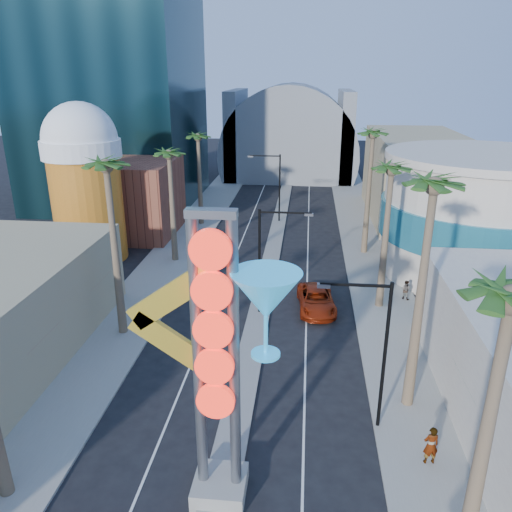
{
  "coord_description": "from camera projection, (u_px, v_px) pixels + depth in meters",
  "views": [
    {
      "loc": [
        3.23,
        -13.17,
        16.97
      ],
      "look_at": [
        -0.2,
        19.56,
        4.7
      ],
      "focal_mm": 35.0,
      "sensor_mm": 36.0,
      "label": 1
    }
  ],
  "objects": [
    {
      "name": "turquoise_building",
      "position": [
        479.0,
        216.0,
        42.88
      ],
      "size": [
        16.6,
        16.6,
        10.6
      ],
      "color": "beige",
      "rests_on": "ground"
    },
    {
      "name": "palm_5",
      "position": [
        432.0,
        202.0,
        23.02
      ],
      "size": [
        2.4,
        2.4,
        13.2
      ],
      "color": "brown",
      "rests_on": "ground"
    },
    {
      "name": "palm_3",
      "position": [
        198.0,
        142.0,
        55.22
      ],
      "size": [
        2.4,
        2.4,
        11.2
      ],
      "color": "brown",
      "rests_on": "ground"
    },
    {
      "name": "streetlight_2",
      "position": [
        376.0,
        343.0,
        23.62
      ],
      "size": [
        3.45,
        0.25,
        8.0
      ],
      "color": "black",
      "rests_on": "ground"
    },
    {
      "name": "palm_1",
      "position": [
        107.0,
        177.0,
        30.52
      ],
      "size": [
        2.4,
        2.4,
        12.7
      ],
      "color": "brown",
      "rests_on": "ground"
    },
    {
      "name": "palm_6",
      "position": [
        391.0,
        178.0,
        34.66
      ],
      "size": [
        2.4,
        2.4,
        11.7
      ],
      "color": "brown",
      "rests_on": "ground"
    },
    {
      "name": "streetlight_1",
      "position": [
        275.0,
        181.0,
        57.86
      ],
      "size": [
        3.79,
        0.25,
        8.0
      ],
      "color": "black",
      "rests_on": "ground"
    },
    {
      "name": "palm_2",
      "position": [
        169.0,
        161.0,
        44.04
      ],
      "size": [
        2.4,
        2.4,
        11.2
      ],
      "color": "brown",
      "rests_on": "ground"
    },
    {
      "name": "brick_filler_west",
      "position": [
        129.0,
        198.0,
        54.09
      ],
      "size": [
        10.0,
        10.0,
        8.0
      ],
      "primitive_type": "cube",
      "color": "brown",
      "rests_on": "ground"
    },
    {
      "name": "palm_7",
      "position": [
        373.0,
        142.0,
        45.53
      ],
      "size": [
        2.4,
        2.4,
        12.7
      ],
      "color": "brown",
      "rests_on": "ground"
    },
    {
      "name": "median",
      "position": [
        276.0,
        237.0,
        53.9
      ],
      "size": [
        1.6,
        84.0,
        0.15
      ],
      "primitive_type": "cube",
      "color": "gray",
      "rests_on": "ground"
    },
    {
      "name": "beer_mug",
      "position": [
        85.0,
        177.0,
        45.39
      ],
      "size": [
        7.0,
        7.0,
        14.5
      ],
      "color": "#B56818",
      "rests_on": "ground"
    },
    {
      "name": "sidewalk_west",
      "position": [
        183.0,
        243.0,
        52.03
      ],
      "size": [
        5.0,
        100.0,
        0.15
      ],
      "primitive_type": "cube",
      "color": "gray",
      "rests_on": "ground"
    },
    {
      "name": "neon_sign",
      "position": [
        237.0,
        346.0,
        18.64
      ],
      "size": [
        6.53,
        2.6,
        12.55
      ],
      "color": "gray",
      "rests_on": "ground"
    },
    {
      "name": "filler_east",
      "position": [
        414.0,
        176.0,
        59.93
      ],
      "size": [
        10.0,
        20.0,
        10.0
      ],
      "primitive_type": "cube",
      "color": "tan",
      "rests_on": "ground"
    },
    {
      "name": "pedestrian_b",
      "position": [
        406.0,
        290.0,
        38.85
      ],
      "size": [
        0.95,
        0.89,
        1.55
      ],
      "primitive_type": "imported",
      "rotation": [
        0.0,
        0.0,
        2.6
      ],
      "color": "gray",
      "rests_on": "sidewalk_east"
    },
    {
      "name": "palm_4",
      "position": [
        509.0,
        320.0,
        14.01
      ],
      "size": [
        2.4,
        2.4,
        12.2
      ],
      "color": "brown",
      "rests_on": "ground"
    },
    {
      "name": "sidewalk_east",
      "position": [
        368.0,
        249.0,
        50.17
      ],
      "size": [
        5.0,
        100.0,
        0.15
      ],
      "primitive_type": "cube",
      "color": "gray",
      "rests_on": "ground"
    },
    {
      "name": "streetlight_0",
      "position": [
        267.0,
        252.0,
        35.39
      ],
      "size": [
        3.79,
        0.25,
        8.0
      ],
      "color": "black",
      "rests_on": "ground"
    },
    {
      "name": "pedestrian_a",
      "position": [
        431.0,
        445.0,
        22.46
      ],
      "size": [
        0.77,
        0.58,
        1.94
      ],
      "primitive_type": "imported",
      "rotation": [
        0.0,
        0.0,
        3.31
      ],
      "color": "gray",
      "rests_on": "sidewalk_east"
    },
    {
      "name": "hotel_tower",
      "position": [
        105.0,
        0.0,
        60.39
      ],
      "size": [
        20.0,
        20.0,
        50.0
      ],
      "primitive_type": "cube",
      "color": "black",
      "rests_on": "ground"
    },
    {
      "name": "red_pickup",
      "position": [
        316.0,
        300.0,
        37.45
      ],
      "size": [
        3.11,
        5.86,
        1.57
      ],
      "primitive_type": "imported",
      "rotation": [
        0.0,
        0.0,
        0.09
      ],
      "color": "#94250B",
      "rests_on": "ground"
    },
    {
      "name": "canopy",
      "position": [
        290.0,
        150.0,
        84.1
      ],
      "size": [
        22.0,
        16.0,
        22.0
      ],
      "color": "slate",
      "rests_on": "ground"
    }
  ]
}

